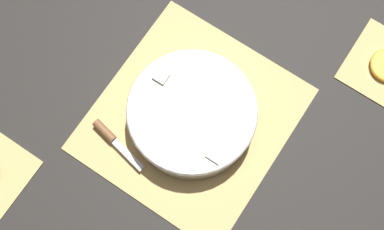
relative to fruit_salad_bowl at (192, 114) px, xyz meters
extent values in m
plane|color=black|center=(0.00, 0.00, -0.04)|extent=(6.00, 6.00, 0.00)
cube|color=tan|center=(0.00, 0.00, -0.04)|extent=(0.41, 0.38, 0.01)
cube|color=#3D2D19|center=(-0.15, 0.00, -0.04)|extent=(0.01, 0.37, 0.00)
cube|color=#3D2D19|center=(-0.09, 0.00, -0.04)|extent=(0.01, 0.37, 0.00)
cube|color=#3D2D19|center=(-0.03, 0.00, -0.04)|extent=(0.01, 0.37, 0.00)
cube|color=#3D2D19|center=(0.03, 0.00, -0.04)|extent=(0.01, 0.37, 0.00)
cube|color=#3D2D19|center=(0.09, 0.00, -0.04)|extent=(0.01, 0.37, 0.00)
cube|color=#3D2D19|center=(0.14, 0.00, -0.04)|extent=(0.01, 0.37, 0.00)
cube|color=#3D2D19|center=(-0.31, 0.29, -0.04)|extent=(0.00, 0.16, 0.00)
cube|color=#3D2D19|center=(-0.28, 0.29, -0.04)|extent=(0.00, 0.16, 0.00)
cylinder|color=silver|center=(0.00, 0.00, 0.00)|extent=(0.26, 0.26, 0.06)
torus|color=silver|center=(0.00, 0.00, 0.02)|extent=(0.26, 0.26, 0.01)
cylinder|color=#F7EFC6|center=(-0.05, 0.02, 0.01)|extent=(0.03, 0.03, 0.01)
cylinder|color=#F7EFC6|center=(0.06, -0.02, -0.01)|extent=(0.03, 0.03, 0.01)
cylinder|color=#F7EFC6|center=(-0.02, -0.10, -0.01)|extent=(0.03, 0.03, 0.01)
cylinder|color=#F7EFC6|center=(0.02, 0.06, -0.02)|extent=(0.03, 0.03, 0.01)
cylinder|color=#F7EFC6|center=(-0.03, -0.04, 0.02)|extent=(0.03, 0.03, 0.01)
cylinder|color=#F7EFC6|center=(0.04, -0.04, 0.02)|extent=(0.03, 0.03, 0.01)
cylinder|color=#F7EFC6|center=(0.08, -0.06, 0.02)|extent=(0.02, 0.02, 0.01)
cylinder|color=#F7EFC6|center=(-0.06, -0.04, 0.02)|extent=(0.03, 0.03, 0.01)
cube|color=#EFEACC|center=(0.05, 0.09, 0.02)|extent=(0.03, 0.03, 0.03)
cube|color=#EFEACC|center=(0.02, -0.06, -0.01)|extent=(0.03, 0.03, 0.03)
cube|color=#EFEACC|center=(-0.06, -0.07, -0.02)|extent=(0.02, 0.02, 0.02)
cube|color=#EFEACC|center=(0.06, -0.06, 0.01)|extent=(0.03, 0.03, 0.03)
cube|color=#EFEACC|center=(-0.10, -0.04, -0.01)|extent=(0.03, 0.03, 0.03)
cube|color=#EFEACC|center=(-0.02, -0.09, 0.02)|extent=(0.03, 0.03, 0.03)
cube|color=#EFEACC|center=(0.02, 0.03, -0.01)|extent=(0.02, 0.02, 0.02)
cube|color=#EFEACC|center=(0.08, 0.06, 0.00)|extent=(0.03, 0.03, 0.03)
cube|color=#EFEACC|center=(0.04, 0.10, -0.02)|extent=(0.03, 0.03, 0.03)
ellipsoid|color=orange|center=(-0.04, 0.09, 0.00)|extent=(0.03, 0.01, 0.01)
ellipsoid|color=orange|center=(-0.07, -0.01, -0.01)|extent=(0.03, 0.02, 0.02)
ellipsoid|color=#B2231E|center=(-0.03, 0.06, 0.00)|extent=(0.03, 0.02, 0.01)
ellipsoid|color=orange|center=(0.10, 0.01, -0.01)|extent=(0.03, 0.01, 0.01)
ellipsoid|color=orange|center=(-0.02, -0.07, -0.02)|extent=(0.03, 0.02, 0.01)
ellipsoid|color=#B2231E|center=(0.05, 0.06, 0.01)|extent=(0.03, 0.01, 0.01)
ellipsoid|color=orange|center=(0.01, 0.09, -0.02)|extent=(0.03, 0.02, 0.01)
ellipsoid|color=#B2231E|center=(0.01, -0.01, -0.01)|extent=(0.03, 0.02, 0.01)
cube|color=silver|center=(0.14, -0.07, -0.03)|extent=(0.03, 0.09, 0.00)
cylinder|color=brown|center=(0.12, -0.13, -0.03)|extent=(0.03, 0.06, 0.02)
camera|label=1|loc=(0.25, 0.17, 1.04)|focal=50.00mm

